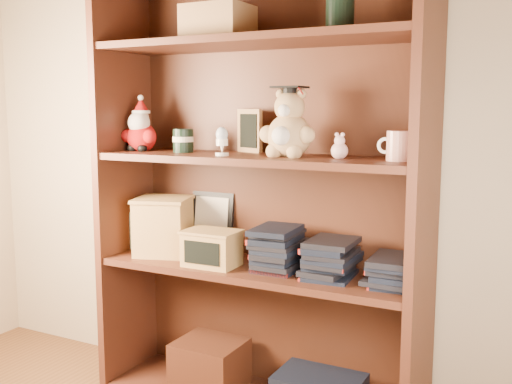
# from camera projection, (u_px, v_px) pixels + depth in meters

# --- Properties ---
(bookcase) EXTENTS (1.20, 0.35, 1.60)m
(bookcase) POSITION_uv_depth(u_px,v_px,m) (262.00, 202.00, 2.16)
(bookcase) COLOR #4A2315
(bookcase) RESTS_ON ground
(shelf_lower) EXTENTS (1.14, 0.33, 0.02)m
(shelf_lower) POSITION_uv_depth(u_px,v_px,m) (256.00, 270.00, 2.15)
(shelf_lower) COLOR #4A2315
(shelf_lower) RESTS_ON ground
(shelf_upper) EXTENTS (1.14, 0.33, 0.02)m
(shelf_upper) POSITION_uv_depth(u_px,v_px,m) (256.00, 159.00, 2.09)
(shelf_upper) COLOR #4A2315
(shelf_upper) RESTS_ON ground
(santa_plush) EXTENTS (0.16, 0.11, 0.22)m
(santa_plush) POSITION_uv_depth(u_px,v_px,m) (141.00, 130.00, 2.31)
(santa_plush) COLOR #A50F0F
(santa_plush) RESTS_ON shelf_upper
(teachers_tin) EXTENTS (0.08, 0.08, 0.09)m
(teachers_tin) POSITION_uv_depth(u_px,v_px,m) (183.00, 140.00, 2.23)
(teachers_tin) COLOR black
(teachers_tin) RESTS_ON shelf_upper
(chalkboard_plaque) EXTENTS (0.12, 0.09, 0.16)m
(chalkboard_plaque) POSITION_uv_depth(u_px,v_px,m) (250.00, 132.00, 2.22)
(chalkboard_plaque) COLOR #9E7547
(chalkboard_plaque) RESTS_ON shelf_upper
(egg_cup) EXTENTS (0.05, 0.05, 0.10)m
(egg_cup) POSITION_uv_depth(u_px,v_px,m) (222.00, 140.00, 2.06)
(egg_cup) COLOR white
(egg_cup) RESTS_ON shelf_upper
(grad_teddy_bear) EXTENTS (0.20, 0.17, 0.24)m
(grad_teddy_bear) POSITION_uv_depth(u_px,v_px,m) (289.00, 129.00, 2.01)
(grad_teddy_bear) COLOR tan
(grad_teddy_bear) RESTS_ON shelf_upper
(pink_figurine) EXTENTS (0.06, 0.06, 0.09)m
(pink_figurine) POSITION_uv_depth(u_px,v_px,m) (340.00, 148.00, 1.95)
(pink_figurine) COLOR beige
(pink_figurine) RESTS_ON shelf_upper
(teacher_mug) EXTENTS (0.11, 0.07, 0.09)m
(teacher_mug) POSITION_uv_depth(u_px,v_px,m) (398.00, 146.00, 1.86)
(teacher_mug) COLOR silver
(teacher_mug) RESTS_ON shelf_upper
(certificate_frame) EXTENTS (0.19, 0.05, 0.23)m
(certificate_frame) POSITION_uv_depth(u_px,v_px,m) (212.00, 221.00, 2.38)
(certificate_frame) COLOR black
(certificate_frame) RESTS_ON shelf_lower
(treats_box) EXTENTS (0.26, 0.26, 0.22)m
(treats_box) POSITION_uv_depth(u_px,v_px,m) (163.00, 226.00, 2.32)
(treats_box) COLOR #B28749
(treats_box) RESTS_ON shelf_lower
(pencils_box) EXTENTS (0.20, 0.15, 0.13)m
(pencils_box) POSITION_uv_depth(u_px,v_px,m) (212.00, 248.00, 2.15)
(pencils_box) COLOR #B28749
(pencils_box) RESTS_ON shelf_lower
(book_stack_left) EXTENTS (0.14, 0.20, 0.14)m
(book_stack_left) POSITION_uv_depth(u_px,v_px,m) (279.00, 250.00, 2.10)
(book_stack_left) COLOR black
(book_stack_left) RESTS_ON shelf_lower
(book_stack_mid) EXTENTS (0.14, 0.20, 0.13)m
(book_stack_mid) POSITION_uv_depth(u_px,v_px,m) (331.00, 258.00, 2.01)
(book_stack_mid) COLOR black
(book_stack_mid) RESTS_ON shelf_lower
(book_stack_right) EXTENTS (0.14, 0.20, 0.10)m
(book_stack_right) POSITION_uv_depth(u_px,v_px,m) (394.00, 271.00, 1.91)
(book_stack_right) COLOR black
(book_stack_right) RESTS_ON shelf_lower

